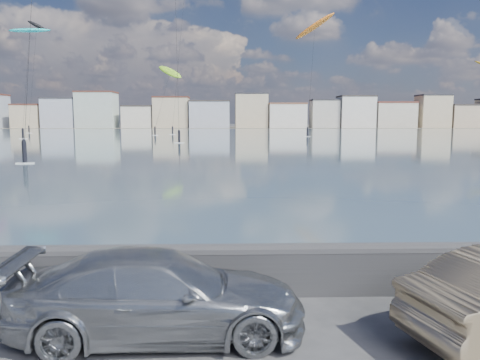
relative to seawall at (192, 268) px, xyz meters
name	(u,v)px	position (x,y,z in m)	size (l,w,h in m)	color
bay_water	(223,136)	(0.00, 88.80, -0.58)	(500.00, 177.00, 0.00)	#3D5E67
far_shore_strip	(225,127)	(0.00, 197.30, -0.57)	(500.00, 60.00, 0.00)	#4C473D
seawall	(192,268)	(0.00, 0.00, 0.00)	(400.00, 0.36, 1.08)	#28282B
far_buildings	(228,113)	(1.31, 183.30, 5.44)	(240.79, 13.26, 14.60)	gray
car_silver	(159,294)	(-0.42, -1.72, 0.12)	(1.96, 4.81, 1.40)	#A1A4A8
kitesurfer_1	(37,27)	(-49.69, 120.98, 27.45)	(8.74, 12.76, 30.80)	black
kitesurfer_3	(30,32)	(-37.87, 86.73, 19.93)	(8.26, 12.07, 21.59)	#19BFBF
kitesurfer_5	(170,73)	(-13.33, 110.24, 14.46)	(7.69, 19.06, 17.77)	#8CD826
kitesurfer_12	(315,27)	(20.30, 96.63, 23.10)	(9.47, 12.50, 27.14)	orange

